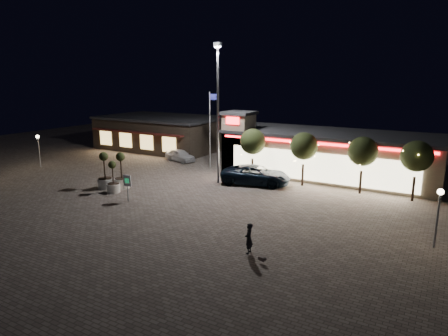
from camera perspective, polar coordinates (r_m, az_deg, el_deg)
The scene contains 19 objects.
ground at distance 31.66m, azimuth -11.51°, elevation -4.85°, with size 90.00×90.00×0.00m, color #6E6259.
retail_building at distance 40.34m, azimuth 14.18°, elevation 2.08°, with size 20.40×8.40×6.10m.
restaurant_building at distance 54.98m, azimuth -8.77°, elevation 5.07°, with size 16.40×11.00×4.30m.
floodlight_pole at distance 35.53m, azimuth -0.88°, elevation 8.88°, with size 0.60×0.40×12.38m.
flagpole at distance 42.02m, azimuth -1.92°, elevation 6.39°, with size 0.95×0.10×8.00m.
lamp_post_west at distance 47.02m, azimuth -25.00°, elevation 3.07°, with size 0.36×0.36×3.48m.
lamp_post_east at distance 25.37m, azimuth 28.34°, elevation -4.84°, with size 0.36×0.36×3.48m.
string_tree_a at distance 37.60m, azimuth 4.12°, elevation 3.77°, with size 2.42×2.42×4.79m.
string_tree_b at distance 35.72m, azimuth 11.35°, elevation 3.07°, with size 2.42×2.42×4.79m.
string_tree_c at distance 34.47m, azimuth 19.22°, elevation 2.24°, with size 2.42×2.42×4.79m.
string_tree_d at distance 33.97m, azimuth 25.83°, elevation 1.52°, with size 2.42×2.42×4.79m.
pickup_truck at distance 36.11m, azimuth 4.54°, elevation -0.99°, with size 2.86×6.21×1.73m, color black.
white_sedan at distance 46.15m, azimuth -6.31°, elevation 1.82°, with size 1.65×4.11×1.40m, color silver.
pedestrian at distance 22.24m, azimuth 3.56°, elevation -10.00°, with size 0.63×0.41×1.73m, color black.
dog at distance 21.38m, azimuth 5.58°, elevation -12.79°, with size 0.49×0.27×0.26m.
planter_left at distance 34.75m, azimuth -15.54°, elevation -2.03°, with size 1.10×1.10×2.70m.
planter_mid at distance 36.15m, azimuth -16.64°, elevation -1.27°, with size 1.31×1.31×3.23m.
planter_right at distance 35.80m, azimuth -14.43°, elevation -1.29°, with size 1.30×1.30×3.19m.
valet_sign at distance 31.85m, azimuth -13.65°, elevation -2.07°, with size 0.70×0.13×2.12m.
Camera 1 is at (20.29, -22.36, 9.51)m, focal length 32.00 mm.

